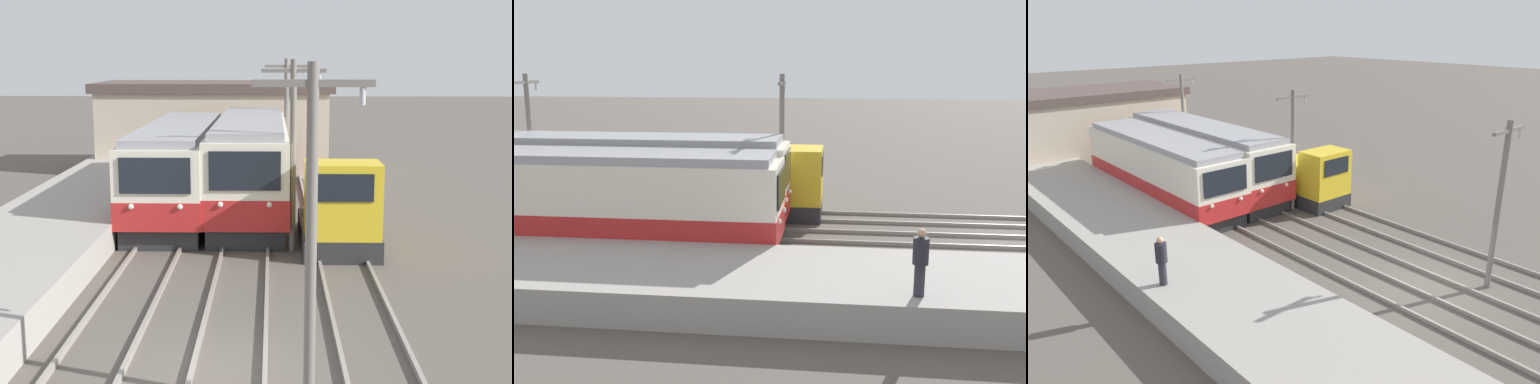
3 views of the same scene
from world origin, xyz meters
The scene contains 11 objects.
ground_plane centered at (0.00, 0.00, 0.00)m, with size 200.00×200.00×0.00m, color #564F47.
track_left centered at (-2.60, 0.00, 0.07)m, with size 1.54×60.00×0.14m.
track_center centered at (0.20, 0.00, 0.07)m, with size 1.54×60.00×0.14m.
track_right centered at (3.20, 0.00, 0.07)m, with size 1.54×60.00×0.14m.
commuter_train_left centered at (-2.60, 14.65, 1.66)m, with size 2.84×12.17×3.56m.
commuter_train_center centered at (0.20, 14.97, 1.75)m, with size 2.84×12.71×3.77m.
shunting_locomotive centered at (3.20, 9.65, 1.21)m, with size 2.40×4.95×3.00m.
catenary_mast_near centered at (1.71, -1.47, 3.34)m, with size 2.00×0.20×6.07m.
catenary_mast_mid centered at (1.71, 9.03, 3.34)m, with size 2.00×0.20×6.07m.
catenary_mast_far centered at (1.71, 19.53, 3.34)m, with size 2.00×0.20×6.07m.
station_building centered at (-2.06, 26.00, 2.42)m, with size 12.60×6.30×4.79m.
Camera 1 is at (1.03, -13.10, 6.14)m, focal length 50.00 mm.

